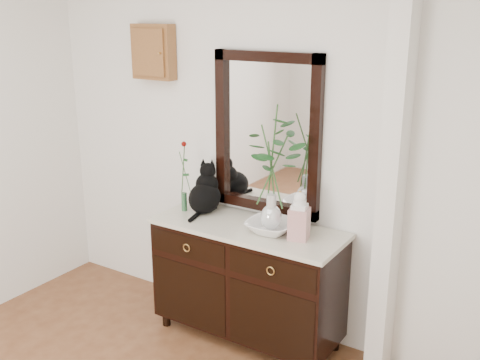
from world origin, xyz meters
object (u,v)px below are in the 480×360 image
Objects in this scene: cat at (204,188)px; lotus_bowl at (271,227)px; sideboard at (248,276)px; ginger_jar at (299,215)px.

cat reaches higher than lotus_bowl.
sideboard is 3.71× the size of cat.
ginger_jar reaches higher than sideboard.
cat is at bearing 170.56° from sideboard.
ginger_jar is at bearing -20.03° from cat.
cat is 0.61m from lotus_bowl.
lotus_bowl is at bearing -4.11° from sideboard.
sideboard is at bearing -23.51° from cat.
ginger_jar is (0.20, -0.00, 0.12)m from lotus_bowl.
cat is 1.10× the size of ginger_jar.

